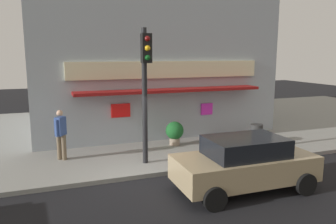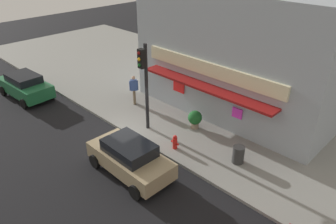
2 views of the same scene
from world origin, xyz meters
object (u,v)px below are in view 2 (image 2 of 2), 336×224
at_px(traffic_light, 144,77).
at_px(fire_hydrant, 175,142).
at_px(pedestrian, 134,89).
at_px(potted_plant_by_doorway, 195,118).
at_px(trash_can, 238,155).
at_px(parked_car_tan, 130,157).
at_px(parked_car_green, 25,86).

relative_size(traffic_light, fire_hydrant, 6.30).
xyz_separation_m(pedestrian, potted_plant_by_doorway, (4.53, 0.39, -0.43)).
bearing_deg(fire_hydrant, potted_plant_by_doorway, 104.96).
height_order(fire_hydrant, pedestrian, pedestrian).
relative_size(trash_can, potted_plant_by_doorway, 0.82).
relative_size(traffic_light, trash_can, 5.60).
height_order(trash_can, potted_plant_by_doorway, potted_plant_by_doorway).
height_order(fire_hydrant, potted_plant_by_doorway, potted_plant_by_doorway).
xyz_separation_m(trash_can, parked_car_tan, (-3.05, -3.78, 0.26)).
bearing_deg(trash_can, pedestrian, 176.04).
xyz_separation_m(pedestrian, parked_car_tan, (4.84, -4.32, -0.33)).
height_order(trash_can, parked_car_green, parked_car_green).
distance_m(trash_can, parked_car_green, 14.30).
distance_m(pedestrian, parked_car_tan, 6.50).
distance_m(pedestrian, potted_plant_by_doorway, 4.57).
relative_size(fire_hydrant, potted_plant_by_doorway, 0.73).
relative_size(trash_can, parked_car_tan, 0.20).
height_order(pedestrian, parked_car_tan, pedestrian).
height_order(traffic_light, parked_car_tan, traffic_light).
xyz_separation_m(pedestrian, parked_car_green, (-5.94, -4.14, -0.32)).
relative_size(potted_plant_by_doorway, parked_car_tan, 0.25).
distance_m(trash_can, potted_plant_by_doorway, 3.50).
bearing_deg(potted_plant_by_doorway, pedestrian, -175.07).
height_order(parked_car_green, parked_car_tan, parked_car_tan).
bearing_deg(pedestrian, traffic_light, -28.59).
bearing_deg(pedestrian, fire_hydrant, -18.98).
bearing_deg(trash_can, fire_hydrant, -156.63).
relative_size(trash_can, pedestrian, 0.45).
relative_size(traffic_light, potted_plant_by_doorway, 4.61).
distance_m(trash_can, pedestrian, 7.94).
bearing_deg(trash_can, traffic_light, -169.67).
distance_m(traffic_light, potted_plant_by_doorway, 3.55).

